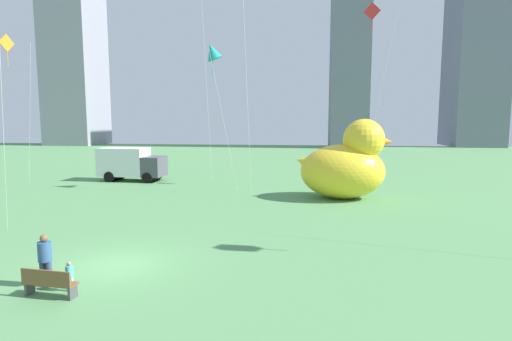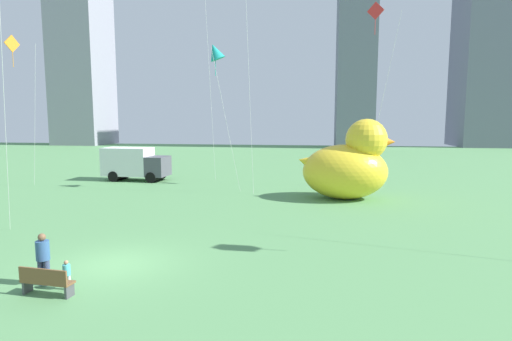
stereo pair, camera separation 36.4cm
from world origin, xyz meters
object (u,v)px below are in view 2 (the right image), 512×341
object	(u,v)px
box_truck	(135,164)
kite_teal	(215,52)
giant_inflatable_duck	(348,165)
person_adult	(43,257)
person_child	(67,273)
kite_orange	(14,50)
park_bench	(46,281)
kite_red	(376,20)

from	to	relation	value
box_truck	kite_teal	bearing A→B (deg)	-26.30
giant_inflatable_duck	box_truck	size ratio (longest dim) A/B	1.14
person_adult	box_truck	xyz separation A→B (m)	(-6.91, 22.42, 0.49)
person_child	kite_orange	bearing A→B (deg)	130.02
person_child	giant_inflatable_duck	world-z (taller)	giant_inflatable_duck
park_bench	kite_red	size ratio (longest dim) A/B	0.12
person_adult	person_child	distance (m)	1.08
person_adult	kite_red	size ratio (longest dim) A/B	0.12
box_truck	kite_orange	size ratio (longest dim) A/B	0.49
kite_orange	kite_red	size ratio (longest dim) A/B	0.84
park_bench	giant_inflatable_duck	distance (m)	20.17
kite_teal	park_bench	bearing A→B (deg)	-92.28
person_adult	kite_orange	world-z (taller)	kite_orange
person_adult	giant_inflatable_duck	xyz separation A→B (m)	(10.84, 16.51, 1.33)
park_bench	box_truck	distance (m)	24.40
box_truck	kite_teal	xyz separation A→B (m)	(8.27, -4.09, 8.69)
kite_orange	kite_red	world-z (taller)	kite_red
kite_orange	kite_red	xyz separation A→B (m)	(26.60, 3.55, 2.08)
person_adult	box_truck	distance (m)	23.47
person_adult	park_bench	bearing A→B (deg)	-52.18
person_child	kite_teal	size ratio (longest dim) A/B	0.09
park_bench	box_truck	xyz separation A→B (m)	(-7.51, 23.20, 0.96)
giant_inflatable_duck	kite_red	size ratio (longest dim) A/B	0.47
giant_inflatable_duck	kite_red	distance (m)	11.26
park_bench	kite_teal	bearing A→B (deg)	87.72
box_truck	kite_orange	distance (m)	12.40
giant_inflatable_duck	person_adult	bearing A→B (deg)	-123.28
person_adult	kite_red	world-z (taller)	kite_red
park_bench	giant_inflatable_duck	world-z (taller)	giant_inflatable_duck
person_child	giant_inflatable_duck	bearing A→B (deg)	59.51
person_child	park_bench	bearing A→B (deg)	-124.70
box_truck	kite_red	xyz separation A→B (m)	(19.77, -1.62, 11.05)
person_child	kite_teal	world-z (taller)	kite_teal
kite_teal	kite_red	xyz separation A→B (m)	(11.50, 2.47, 2.37)
kite_orange	person_child	bearing A→B (deg)	-49.98
kite_red	person_child	bearing A→B (deg)	-119.46
person_adult	kite_teal	bearing A→B (deg)	85.75
kite_teal	giant_inflatable_duck	bearing A→B (deg)	-10.88
person_adult	kite_teal	distance (m)	20.55
person_child	kite_orange	distance (m)	24.91
box_truck	kite_orange	xyz separation A→B (m)	(-6.83, -5.16, 8.97)
kite_red	box_truck	bearing A→B (deg)	175.33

